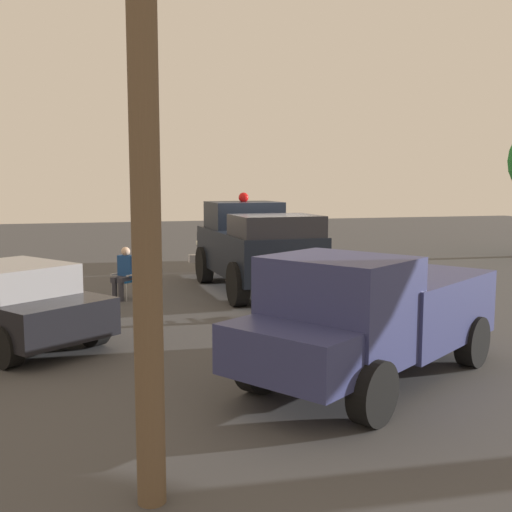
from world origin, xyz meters
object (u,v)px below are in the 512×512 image
at_px(classic_hot_rod, 4,301).
at_px(lawn_chair_by_car, 318,289).
at_px(utility_pole, 142,35).
at_px(vintage_fire_truck, 253,245).
at_px(lawn_chair_near_truck, 128,275).
at_px(parked_pickup, 372,313).
at_px(spectator_seated, 124,271).
at_px(traffic_cone, 394,304).

relative_size(classic_hot_rod, lawn_chair_by_car, 4.52).
xyz_separation_m(classic_hot_rod, utility_pole, (6.35, 1.99, 3.35)).
bearing_deg(utility_pole, vintage_fire_truck, 160.08).
bearing_deg(lawn_chair_near_truck, parked_pickup, 22.26).
distance_m(vintage_fire_truck, spectator_seated, 3.49).
distance_m(classic_hot_rod, traffic_cone, 7.74).
relative_size(vintage_fire_truck, parked_pickup, 1.21).
bearing_deg(traffic_cone, classic_hot_rod, -90.90).
height_order(spectator_seated, traffic_cone, spectator_seated).
distance_m(parked_pickup, traffic_cone, 4.30).
height_order(classic_hot_rod, traffic_cone, classic_hot_rod).
relative_size(lawn_chair_by_car, utility_pole, 0.13).
height_order(lawn_chair_near_truck, spectator_seated, spectator_seated).
bearing_deg(lawn_chair_near_truck, traffic_cone, 54.33).
bearing_deg(spectator_seated, lawn_chair_near_truck, 138.23).
bearing_deg(utility_pole, parked_pickup, 127.50).
distance_m(parked_pickup, lawn_chair_near_truck, 7.99).
height_order(lawn_chair_near_truck, traffic_cone, lawn_chair_near_truck).
distance_m(parked_pickup, spectator_seated, 7.93).
xyz_separation_m(classic_hot_rod, lawn_chair_near_truck, (-3.69, 2.42, -0.16)).
bearing_deg(lawn_chair_by_car, classic_hot_rod, -85.68).
relative_size(parked_pickup, traffic_cone, 7.85).
bearing_deg(classic_hot_rod, parked_pickup, 55.79).
distance_m(classic_hot_rod, lawn_chair_near_truck, 4.41).
xyz_separation_m(vintage_fire_truck, utility_pole, (10.39, -3.77, 2.90)).
relative_size(parked_pickup, lawn_chair_near_truck, 4.88).
relative_size(lawn_chair_near_truck, traffic_cone, 1.61).
relative_size(lawn_chair_near_truck, lawn_chair_by_car, 1.00).
xyz_separation_m(lawn_chair_near_truck, traffic_cone, (3.81, 5.30, -0.28)).
height_order(vintage_fire_truck, utility_pole, utility_pole).
bearing_deg(vintage_fire_truck, traffic_cone, 25.25).
xyz_separation_m(lawn_chair_by_car, utility_pole, (6.82, -4.25, 3.50)).
distance_m(lawn_chair_by_car, traffic_cone, 1.63).
relative_size(lawn_chair_by_car, traffic_cone, 1.61).
bearing_deg(utility_pole, lawn_chair_by_car, 148.09).
bearing_deg(vintage_fire_truck, utility_pole, -19.92).
bearing_deg(traffic_cone, lawn_chair_by_car, -111.74).
bearing_deg(utility_pole, classic_hot_rod, -162.59).
xyz_separation_m(parked_pickup, utility_pole, (2.65, -3.45, 3.11)).
bearing_deg(parked_pickup, utility_pole, -52.50).
relative_size(classic_hot_rod, parked_pickup, 0.92).
height_order(classic_hot_rod, lawn_chair_by_car, classic_hot_rod).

